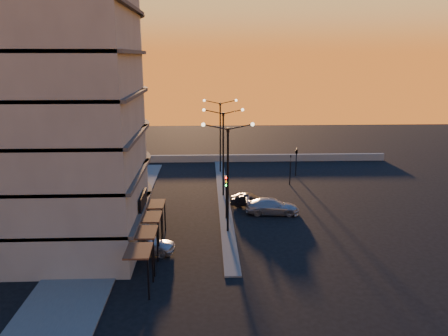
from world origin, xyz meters
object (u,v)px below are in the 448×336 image
streetlamp_mid (223,146)px  traffic_light_main (226,190)px  car_sedan (249,200)px  car_hatchback (146,243)px  car_wagon (272,206)px

streetlamp_mid → traffic_light_main: (0.00, -7.13, -2.70)m
streetlamp_mid → car_sedan: bearing=-53.2°
car_sedan → streetlamp_mid: bearing=44.5°
car_hatchback → car_sedan: bearing=-30.8°
streetlamp_mid → car_hatchback: streetlamp_mid is taller
car_sedan → car_wagon: 3.08m
car_hatchback → car_sedan: car_hatchback is taller
traffic_light_main → car_hatchback: bearing=-134.1°
streetlamp_mid → car_hatchback: bearing=-115.2°
car_hatchback → car_sedan: 13.84m
car_hatchback → car_wagon: car_hatchback is taller
streetlamp_mid → car_hatchback: (-6.50, -13.83, -4.82)m
car_hatchback → car_wagon: (11.00, 8.21, -0.03)m
traffic_light_main → car_wagon: size_ratio=0.83×
car_hatchback → car_wagon: 13.73m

